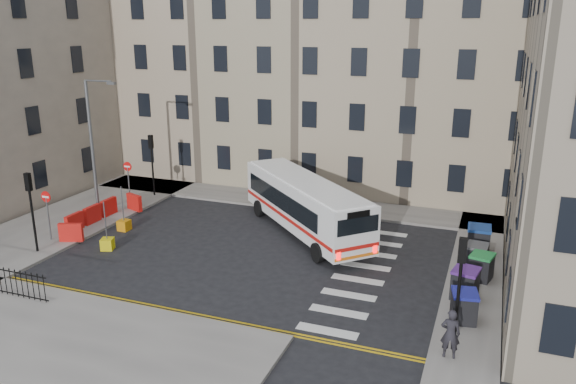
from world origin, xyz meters
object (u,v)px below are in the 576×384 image
Objects in this scene: wheelie_bin_b at (465,283)px; wheelie_bin_a at (464,306)px; wheelie_bin_d at (477,256)px; wheelie_bin_c at (481,267)px; bollard_yellow at (124,225)px; pedestrian at (450,334)px; bus at (305,203)px; bollard_chevron at (108,244)px; wheelie_bin_e at (478,240)px; streetlamp at (92,146)px.

wheelie_bin_a is at bearing -76.55° from wheelie_bin_b.
wheelie_bin_c is at bearing -71.60° from wheelie_bin_d.
pedestrian is at bearing -20.24° from bollard_yellow.
bollard_yellow is (-18.74, 4.02, -0.46)m from wheelie_bin_a.
wheelie_bin_c is (9.51, -3.12, -0.98)m from bus.
bollard_chevron is (-17.52, 4.12, -0.76)m from pedestrian.
pedestrian reaches higher than wheelie_bin_d.
pedestrian is 3.02× the size of bollard_chevron.
wheelie_bin_c is 1.05× the size of wheelie_bin_d.
wheelie_bin_b is 2.23× the size of bollard_yellow.
wheelie_bin_e reaches higher than wheelie_bin_d.
pedestrian reaches higher than bollard_chevron.
bollard_chevron is (-18.26, -2.80, -0.45)m from wheelie_bin_c.
pedestrian is at bearing -94.65° from wheelie_bin_e.
wheelie_bin_d is 2.02× the size of bollard_chevron.
bollard_yellow is (-19.20, -0.12, -0.45)m from wheelie_bin_c.
wheelie_bin_a is 0.99× the size of wheelie_bin_c.
wheelie_bin_a is at bearing -93.46° from wheelie_bin_e.
pedestrian is at bearing -81.47° from wheelie_bin_b.
bus is 7.95× the size of wheelie_bin_d.
bus is 13.35m from pedestrian.
wheelie_bin_b is at bearing -91.62° from wheelie_bin_c.
wheelie_bin_d is (-0.26, 1.11, 0.01)m from wheelie_bin_c.
wheelie_bin_d is (9.25, -2.01, -0.98)m from bus.
bollard_yellow is at bearing -166.50° from wheelie_bin_c.
wheelie_bin_b reaches higher than wheelie_bin_a.
wheelie_bin_e reaches higher than wheelie_bin_b.
bollard_yellow is (-18.94, -1.23, -0.46)m from wheelie_bin_d.
wheelie_bin_e is at bearing 4.19° from streetlamp.
bus is 7.57× the size of wheelie_bin_c.
bollard_chevron is at bearing 165.11° from wheelie_bin_a.
wheelie_bin_d is at bearing 3.73° from bollard_yellow.
wheelie_bin_e is (0.19, 7.22, 0.10)m from wheelie_bin_a.
wheelie_bin_a is at bearing -12.12° from bollard_yellow.
pedestrian is at bearing -82.99° from wheelie_bin_c.
wheelie_bin_d is 18.99m from bollard_yellow.
streetlamp is at bearing -175.65° from wheelie_bin_d.
wheelie_bin_c is 2.12× the size of bollard_chevron.
wheelie_bin_d reaches higher than bollard_chevron.
bollard_chevron is (-8.75, -5.92, -1.44)m from bus.
wheelie_bin_c is (0.56, 2.13, -0.05)m from wheelie_bin_b.
streetlamp reaches higher than wheelie_bin_d.
wheelie_bin_b reaches higher than wheelie_bin_c.
wheelie_bin_c is at bearing -3.76° from streetlamp.
bus reaches higher than wheelie_bin_c.
bollard_chevron is at bearing -163.89° from wheelie_bin_e.
bus reaches higher than bollard_yellow.
pedestrian is at bearing -21.32° from streetlamp.
wheelie_bin_b is (8.95, -5.25, -0.93)m from bus.
wheelie_bin_d is (0.30, 3.24, -0.04)m from wheelie_bin_b.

